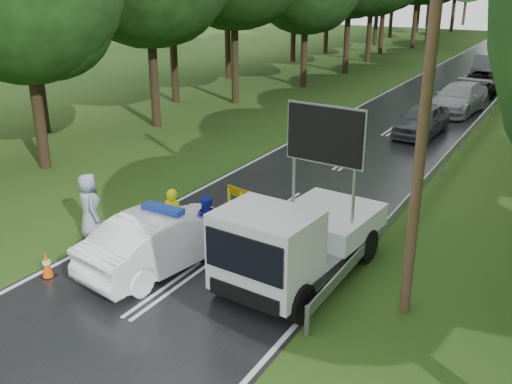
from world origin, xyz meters
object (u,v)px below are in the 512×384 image
Objects in this scene: police_sedan at (165,239)px; queue_car_second at (459,98)px; barrier at (262,205)px; queue_car_fourth at (484,65)px; queue_car_third at (482,82)px; queue_car_first at (422,120)px; work_truck at (295,240)px; civilian at (208,225)px; officer at (173,218)px.

queue_car_second is at bearing -87.06° from police_sedan.
barrier is 0.63× the size of queue_car_fourth.
barrier is at bearing -87.61° from queue_car_third.
police_sedan is 22.78m from queue_car_second.
queue_car_third is 8.32m from queue_car_fourth.
queue_car_third is at bearing 90.39° from queue_car_first.
queue_car_third is (1.72, 26.13, -0.13)m from barrier.
police_sedan is 3.40m from work_truck.
civilian is at bearing -179.98° from work_truck.
queue_car_fourth is (1.60, 37.40, -0.05)m from police_sedan.
queue_car_second is 1.01× the size of queue_car_third.
work_truck reaches higher than queue_car_first.
queue_car_first is (2.79, 15.57, -0.12)m from officer.
barrier is (-2.07, 2.05, -0.24)m from work_truck.
queue_car_third is (2.35, 27.96, -0.08)m from civilian.
officer is at bearing -116.74° from barrier.
queue_car_first is at bearing 98.71° from barrier.
queue_car_first is at bearing -87.95° from police_sedan.
queue_car_second is (3.25, 21.57, -0.07)m from officer.
queue_car_second reaches higher than queue_car_first.
queue_car_first is at bearing 98.22° from work_truck.
police_sedan is 2.82× the size of officer.
officer reaches higher than police_sedan.
civilian reaches higher than barrier.
barrier is at bearing -97.16° from queue_car_fourth.
civilian is 15.49m from queue_car_first.
queue_car_fourth is at bearing 97.24° from work_truck.
civilian is 0.30× the size of queue_car_second.
barrier is at bearing -101.01° from police_sedan.
civilian is 36.19m from queue_car_fourth.
queue_car_first is 12.58m from queue_car_third.
queue_car_first is 6.02m from queue_car_second.
police_sedan is 1.11× the size of queue_car_first.
civilian is 0.38× the size of queue_car_fourth.
civilian is (-2.70, 0.22, -0.29)m from work_truck.
queue_car_third reaches higher than barrier.
officer is at bearing -96.96° from queue_car_first.
queue_car_second reaches higher than barrier.
work_truck is 2.92m from barrier.
queue_car_fourth is at bearing 101.51° from queue_car_second.
queue_car_fourth is (-1.12, 14.78, -0.07)m from queue_car_second.
police_sedan is at bearing -89.68° from queue_car_second.
barrier is 2.61m from officer.
work_truck is 3.76m from officer.
police_sedan is 0.91× the size of work_truck.
civilian reaches higher than queue_car_first.
work_truck is 3.23× the size of civilian.
work_truck reaches higher than barrier.
queue_car_first is (1.10, 13.57, -0.14)m from barrier.
work_truck is 3.10× the size of officer.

